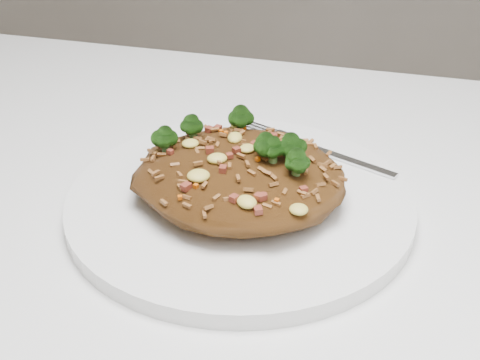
% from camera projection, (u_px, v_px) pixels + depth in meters
% --- Properties ---
extents(plate, '(0.29, 0.29, 0.01)m').
position_uv_depth(plate, '(240.00, 202.00, 0.56)').
color(plate, white).
rests_on(plate, dining_table).
extents(fried_rice, '(0.17, 0.16, 0.06)m').
position_uv_depth(fried_rice, '(240.00, 168.00, 0.54)').
color(fried_rice, brown).
rests_on(fried_rice, plate).
extents(fork, '(0.16, 0.08, 0.00)m').
position_uv_depth(fork, '(324.00, 152.00, 0.61)').
color(fork, silver).
rests_on(fork, plate).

